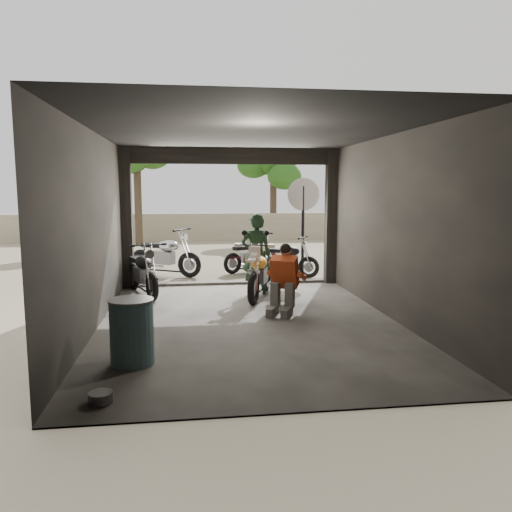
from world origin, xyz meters
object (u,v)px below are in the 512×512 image
object	(u,v)px
left_bike	(142,269)
helmet	(286,266)
outside_bike_b	(251,252)
mechanic	(283,281)
outside_bike_c	(286,256)
rider	(256,255)
outside_bike_a	(165,252)
sign_post	(303,209)
stool	(284,278)
main_bike	(260,269)
oil_drum	(132,333)

from	to	relation	value
left_bike	helmet	size ratio (longest dim) A/B	4.88
outside_bike_b	mechanic	size ratio (longest dim) A/B	1.29
mechanic	left_bike	bearing A→B (deg)	167.89
outside_bike_b	outside_bike_c	size ratio (longest dim) A/B	1.02
rider	outside_bike_a	bearing A→B (deg)	-48.02
outside_bike_c	rider	distance (m)	2.48
sign_post	outside_bike_b	bearing A→B (deg)	146.49
outside_bike_b	helmet	xyz separation A→B (m)	(0.25, -3.70, 0.17)
left_bike	outside_bike_c	size ratio (longest dim) A/B	1.09
stool	sign_post	size ratio (longest dim) A/B	0.22
main_bike	rider	xyz separation A→B (m)	(-0.04, 0.27, 0.27)
stool	outside_bike_a	bearing A→B (deg)	127.47
left_bike	outside_bike_a	distance (m)	2.41
left_bike	outside_bike_a	size ratio (longest dim) A/B	0.92
main_bike	outside_bike_b	bearing A→B (deg)	105.09
main_bike	rider	world-z (taller)	rider
outside_bike_a	outside_bike_c	bearing A→B (deg)	-68.79
oil_drum	rider	bearing A→B (deg)	61.99
helmet	outside_bike_b	bearing A→B (deg)	96.37
stool	oil_drum	size ratio (longest dim) A/B	0.64
outside_bike_a	mechanic	distance (m)	4.99
main_bike	outside_bike_b	size ratio (longest dim) A/B	1.14
outside_bike_b	rider	xyz separation A→B (m)	(-0.28, -3.08, 0.34)
mechanic	helmet	world-z (taller)	mechanic
outside_bike_b	helmet	distance (m)	3.71
oil_drum	sign_post	distance (m)	7.60
sign_post	rider	bearing A→B (deg)	-129.23
rider	stool	world-z (taller)	rider
left_bike	sign_post	world-z (taller)	sign_post
mechanic	stool	xyz separation A→B (m)	(0.24, 1.09, -0.14)
outside_bike_c	sign_post	xyz separation A→B (m)	(0.49, 0.20, 1.21)
mechanic	helmet	bearing A→B (deg)	101.32
main_bike	helmet	distance (m)	0.60
left_bike	outside_bike_a	bearing A→B (deg)	59.82
left_bike	stool	xyz separation A→B (m)	(2.92, -0.95, -0.10)
rider	sign_post	world-z (taller)	sign_post
main_bike	outside_bike_b	xyz separation A→B (m)	(0.23, 3.35, -0.07)
outside_bike_b	sign_post	distance (m)	1.89
outside_bike_c	oil_drum	xyz separation A→B (m)	(-3.25, -6.28, -0.10)
main_bike	stool	distance (m)	0.58
outside_bike_c	oil_drum	distance (m)	7.07
left_bike	mechanic	size ratio (longest dim) A/B	1.38
outside_bike_c	sign_post	bearing A→B (deg)	-37.24
outside_bike_b	stool	distance (m)	3.71
outside_bike_a	rider	bearing A→B (deg)	-112.49
stool	sign_post	bearing A→B (deg)	70.36
main_bike	helmet	xyz separation A→B (m)	(0.48, -0.35, 0.11)
outside_bike_b	mechanic	xyz separation A→B (m)	(-0.02, -4.79, 0.08)
outside_bike_b	mechanic	world-z (taller)	mechanic
helmet	main_bike	bearing A→B (deg)	146.68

